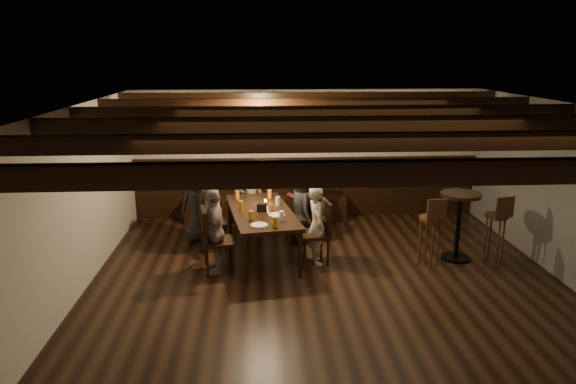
{
  "coord_description": "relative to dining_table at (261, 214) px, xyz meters",
  "views": [
    {
      "loc": [
        -0.92,
        -6.01,
        3.04
      ],
      "look_at": [
        -0.49,
        1.3,
        1.05
      ],
      "focal_mm": 32.0,
      "sensor_mm": 36.0,
      "label": 1
    }
  ],
  "objects": [
    {
      "name": "room",
      "position": [
        0.6,
        0.78,
        0.4
      ],
      "size": [
        7.0,
        7.0,
        7.0
      ],
      "color": "black",
      "rests_on": "ground"
    },
    {
      "name": "chair_right_far",
      "position": [
        0.78,
        -0.33,
        -0.38
      ],
      "size": [
        0.5,
        0.5,
        0.95
      ],
      "rotation": [
        0.0,
        0.0,
        1.73
      ],
      "color": "black",
      "rests_on": "floor"
    },
    {
      "name": "person_left_near",
      "position": [
        -0.81,
        0.32,
        -0.02
      ],
      "size": [
        0.61,
        0.91,
        1.3
      ],
      "primitive_type": "imported",
      "rotation": [
        0.0,
        0.0,
        -1.41
      ],
      "color": "#B1A596",
      "rests_on": "floor"
    },
    {
      "name": "person_bench_centre",
      "position": [
        -0.17,
        1.04,
        -0.07
      ],
      "size": [
        0.48,
        0.36,
        1.22
      ],
      "primitive_type": "imported",
      "rotation": [
        0.0,
        0.0,
        3.3
      ],
      "color": "gray",
      "rests_on": "floor"
    },
    {
      "name": "person_right_far",
      "position": [
        0.81,
        -0.32,
        -0.08
      ],
      "size": [
        0.35,
        0.47,
        1.19
      ],
      "primitive_type": "imported",
      "rotation": [
        0.0,
        0.0,
        1.73
      ],
      "color": "#BAB29E",
      "rests_on": "floor"
    },
    {
      "name": "high_top_table",
      "position": [
        2.96,
        -0.3,
        0.01
      ],
      "size": [
        0.59,
        0.59,
        1.04
      ],
      "color": "black",
      "rests_on": "floor"
    },
    {
      "name": "plate_near",
      "position": [
        -0.04,
        -0.72,
        0.07
      ],
      "size": [
        0.24,
        0.24,
        0.01
      ],
      "primitive_type": "cylinder",
      "color": "white",
      "rests_on": "dining_table"
    },
    {
      "name": "person_bench_left",
      "position": [
        -1.03,
        0.74,
        -0.08
      ],
      "size": [
        0.64,
        0.47,
        1.19
      ],
      "primitive_type": "imported",
      "rotation": [
        0.0,
        0.0,
        3.3
      ],
      "color": "#242426",
      "rests_on": "floor"
    },
    {
      "name": "pint_a",
      "position": [
        -0.39,
        0.65,
        0.13
      ],
      "size": [
        0.07,
        0.07,
        0.14
      ],
      "primitive_type": "cylinder",
      "color": "#BF7219",
      "rests_on": "dining_table"
    },
    {
      "name": "person_left_far",
      "position": [
        -0.67,
        -0.56,
        -0.06
      ],
      "size": [
        0.42,
        0.77,
        1.24
      ],
      "primitive_type": "imported",
      "rotation": [
        0.0,
        0.0,
        -1.41
      ],
      "color": "gray",
      "rests_on": "floor"
    },
    {
      "name": "pint_f",
      "position": [
        0.29,
        -0.51,
        0.13
      ],
      "size": [
        0.07,
        0.07,
        0.14
      ],
      "primitive_type": "cylinder",
      "color": "silver",
      "rests_on": "dining_table"
    },
    {
      "name": "pint_e",
      "position": [
        -0.14,
        -0.48,
        0.13
      ],
      "size": [
        0.07,
        0.07,
        0.14
      ],
      "primitive_type": "cylinder",
      "color": "#BF7219",
      "rests_on": "dining_table"
    },
    {
      "name": "bar_stool_left",
      "position": [
        2.46,
        -0.51,
        -0.28
      ],
      "size": [
        0.34,
        0.36,
        1.06
      ],
      "rotation": [
        0.0,
        0.0,
        0.15
      ],
      "color": "black",
      "rests_on": "floor"
    },
    {
      "name": "dining_table",
      "position": [
        0.0,
        0.0,
        0.0
      ],
      "size": [
        1.19,
        2.08,
        0.74
      ],
      "rotation": [
        0.0,
        0.0,
        0.16
      ],
      "color": "black",
      "rests_on": "floor"
    },
    {
      "name": "pint_g",
      "position": [
        0.18,
        -0.78,
        0.13
      ],
      "size": [
        0.07,
        0.07,
        0.14
      ],
      "primitive_type": "cylinder",
      "color": "#BF7219",
      "rests_on": "dining_table"
    },
    {
      "name": "person_bench_right",
      "position": [
        0.74,
        1.03,
        -0.05
      ],
      "size": [
        0.68,
        0.57,
        1.26
      ],
      "primitive_type": "imported",
      "rotation": [
        0.0,
        0.0,
        3.3
      ],
      "color": "maroon",
      "rests_on": "floor"
    },
    {
      "name": "person_right_near",
      "position": [
        0.67,
        0.56,
        -0.08
      ],
      "size": [
        0.47,
        0.64,
        1.2
      ],
      "primitive_type": "imported",
      "rotation": [
        0.0,
        0.0,
        1.73
      ],
      "color": "black",
      "rests_on": "floor"
    },
    {
      "name": "bar_stool_right",
      "position": [
        3.46,
        -0.46,
        -0.28
      ],
      "size": [
        0.35,
        0.37,
        1.06
      ],
      "rotation": [
        0.0,
        0.0,
        0.22
      ],
      "color": "black",
      "rests_on": "floor"
    },
    {
      "name": "chair_left_far",
      "position": [
        -0.64,
        -0.56,
        -0.38
      ],
      "size": [
        0.5,
        0.5,
        0.95
      ],
      "rotation": [
        0.0,
        0.0,
        -1.41
      ],
      "color": "black",
      "rests_on": "floor"
    },
    {
      "name": "plate_far",
      "position": [
        0.23,
        -0.27,
        0.07
      ],
      "size": [
        0.24,
        0.24,
        0.01
      ],
      "primitive_type": "cylinder",
      "color": "white",
      "rests_on": "dining_table"
    },
    {
      "name": "condiment_caddy",
      "position": [
        0.01,
        -0.05,
        0.12
      ],
      "size": [
        0.15,
        0.1,
        0.12
      ],
      "primitive_type": "cube",
      "color": "black",
      "rests_on": "dining_table"
    },
    {
      "name": "chair_left_near",
      "position": [
        -0.78,
        0.33,
        -0.39
      ],
      "size": [
        0.49,
        0.49,
        0.93
      ],
      "rotation": [
        0.0,
        0.0,
        -1.41
      ],
      "color": "black",
      "rests_on": "floor"
    },
    {
      "name": "candle",
      "position": [
        0.07,
        0.32,
        0.09
      ],
      "size": [
        0.05,
        0.05,
        0.05
      ],
      "primitive_type": "cylinder",
      "color": "beige",
      "rests_on": "dining_table"
    },
    {
      "name": "pint_c",
      "position": [
        -0.31,
        0.05,
        0.13
      ],
      "size": [
        0.07,
        0.07,
        0.14
      ],
      "primitive_type": "cylinder",
      "color": "#BF7219",
      "rests_on": "dining_table"
    },
    {
      "name": "pint_b",
      "position": [
        0.14,
        0.68,
        0.13
      ],
      "size": [
        0.07,
        0.07,
        0.14
      ],
      "primitive_type": "cylinder",
      "color": "#BF7219",
      "rests_on": "dining_table"
    },
    {
      "name": "pint_d",
      "position": [
        0.26,
        0.25,
        0.13
      ],
      "size": [
        0.07,
        0.07,
        0.14
      ],
      "primitive_type": "cylinder",
      "color": "silver",
      "rests_on": "dining_table"
    },
    {
      "name": "chair_right_near",
      "position": [
        0.64,
        0.56,
        -0.41
      ],
      "size": [
        0.45,
        0.45,
        0.86
      ],
      "rotation": [
        0.0,
        0.0,
        1.73
      ],
      "color": "black",
      "rests_on": "floor"
    }
  ]
}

